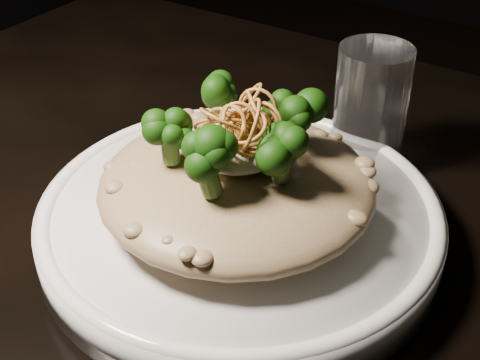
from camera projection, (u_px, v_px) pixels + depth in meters
name	position (u px, v px, depth m)	size (l,w,h in m)	color
table	(292.00, 344.00, 0.55)	(1.10, 0.80, 0.75)	black
plate	(240.00, 221.00, 0.52)	(0.31, 0.31, 0.03)	white
risotto	(237.00, 184.00, 0.49)	(0.21, 0.21, 0.05)	brown
broccoli	(238.00, 129.00, 0.47)	(0.13, 0.13, 0.05)	black
cheese	(237.00, 147.00, 0.48)	(0.07, 0.07, 0.02)	silver
shallots	(243.00, 113.00, 0.46)	(0.06, 0.06, 0.04)	#90571E
drinking_glass	(370.00, 108.00, 0.59)	(0.06, 0.06, 0.11)	white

